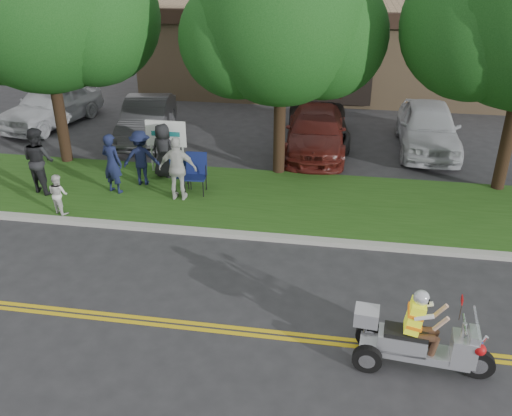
% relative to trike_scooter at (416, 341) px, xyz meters
% --- Properties ---
extents(ground, '(120.00, 120.00, 0.00)m').
position_rel_trike_scooter_xyz_m(ground, '(-3.87, 0.91, -0.54)').
color(ground, '#28282B').
rests_on(ground, ground).
extents(centerline_near, '(60.00, 0.10, 0.01)m').
position_rel_trike_scooter_xyz_m(centerline_near, '(-3.87, 0.33, -0.54)').
color(centerline_near, gold).
rests_on(centerline_near, ground).
extents(centerline_far, '(60.00, 0.10, 0.01)m').
position_rel_trike_scooter_xyz_m(centerline_far, '(-3.87, 0.49, -0.54)').
color(centerline_far, gold).
rests_on(centerline_far, ground).
extents(curb, '(60.00, 0.25, 0.12)m').
position_rel_trike_scooter_xyz_m(curb, '(-3.87, 3.96, -0.48)').
color(curb, '#A8A89E').
rests_on(curb, ground).
extents(grass_verge, '(60.00, 4.00, 0.10)m').
position_rel_trike_scooter_xyz_m(grass_verge, '(-3.87, 6.11, -0.49)').
color(grass_verge, '#204B14').
rests_on(grass_verge, ground).
extents(commercial_building, '(18.00, 8.20, 4.00)m').
position_rel_trike_scooter_xyz_m(commercial_building, '(-1.87, 19.89, 1.46)').
color(commercial_building, '#9E7F5B').
rests_on(commercial_building, ground).
extents(tree_left, '(6.62, 5.40, 7.78)m').
position_rel_trike_scooter_xyz_m(tree_left, '(-10.31, 7.95, 4.30)').
color(tree_left, '#332114').
rests_on(tree_left, ground).
extents(tree_mid, '(5.88, 4.80, 7.05)m').
position_rel_trike_scooter_xyz_m(tree_mid, '(-3.32, 8.15, 3.89)').
color(tree_mid, '#332114').
rests_on(tree_mid, ground).
extents(business_sign, '(1.25, 0.06, 1.75)m').
position_rel_trike_scooter_xyz_m(business_sign, '(-6.77, 7.51, 0.71)').
color(business_sign, silver).
rests_on(business_sign, ground).
extents(trike_scooter, '(2.39, 0.83, 1.56)m').
position_rel_trike_scooter_xyz_m(trike_scooter, '(0.00, 0.00, 0.00)').
color(trike_scooter, black).
rests_on(trike_scooter, ground).
extents(lawn_chair_a, '(0.64, 0.66, 1.14)m').
position_rel_trike_scooter_xyz_m(lawn_chair_a, '(-5.52, 6.24, 0.20)').
color(lawn_chair_a, black).
rests_on(lawn_chair_a, grass_verge).
extents(lawn_chair_b, '(0.72, 0.73, 0.99)m').
position_rel_trike_scooter_xyz_m(lawn_chair_b, '(-6.07, 6.46, 0.12)').
color(lawn_chair_b, black).
rests_on(lawn_chair_b, grass_verge).
extents(spectator_adult_left, '(0.73, 0.59, 1.74)m').
position_rel_trike_scooter_xyz_m(spectator_adult_left, '(-7.83, 5.83, 0.43)').
color(spectator_adult_left, '#151C3C').
rests_on(spectator_adult_left, grass_verge).
extents(spectator_adult_mid, '(1.13, 1.02, 1.90)m').
position_rel_trike_scooter_xyz_m(spectator_adult_mid, '(-9.88, 5.53, 0.51)').
color(spectator_adult_mid, black).
rests_on(spectator_adult_mid, grass_verge).
extents(spectator_adult_right, '(1.06, 0.45, 1.81)m').
position_rel_trike_scooter_xyz_m(spectator_adult_right, '(-5.86, 5.67, 0.46)').
color(spectator_adult_right, beige).
rests_on(spectator_adult_right, grass_verge).
extents(spectator_chair_a, '(1.16, 0.82, 1.64)m').
position_rel_trike_scooter_xyz_m(spectator_chair_a, '(-7.23, 6.50, 0.38)').
color(spectator_chair_a, '#141937').
rests_on(spectator_chair_a, grass_verge).
extents(spectator_chair_b, '(0.92, 0.72, 1.66)m').
position_rel_trike_scooter_xyz_m(spectator_chair_b, '(-6.77, 7.16, 0.39)').
color(spectator_chair_b, black).
rests_on(spectator_chair_b, grass_verge).
extents(child_right, '(0.66, 0.60, 1.09)m').
position_rel_trike_scooter_xyz_m(child_right, '(-8.73, 4.31, 0.11)').
color(child_right, silver).
rests_on(child_right, grass_verge).
extents(parked_car_far_left, '(2.90, 5.03, 1.61)m').
position_rel_trike_scooter_xyz_m(parked_car_far_left, '(-12.87, 11.71, 0.26)').
color(parked_car_far_left, '#B4B6BC').
rests_on(parked_car_far_left, ground).
extents(parked_car_left, '(2.30, 4.69, 1.48)m').
position_rel_trike_scooter_xyz_m(parked_car_left, '(-8.57, 10.73, 0.20)').
color(parked_car_left, '#343437').
rests_on(parked_car_left, ground).
extents(parked_car_mid, '(2.49, 4.74, 1.27)m').
position_rel_trike_scooter_xyz_m(parked_car_mid, '(-2.37, 11.39, 0.09)').
color(parked_car_mid, black).
rests_on(parked_car_mid, ground).
extents(parked_car_right, '(2.15, 5.00, 1.44)m').
position_rel_trike_scooter_xyz_m(parked_car_right, '(-2.38, 10.41, 0.17)').
color(parked_car_right, '#521813').
rests_on(parked_car_right, ground).
extents(parked_car_far_right, '(2.03, 4.88, 1.65)m').
position_rel_trike_scooter_xyz_m(parked_car_far_right, '(1.43, 11.17, 0.28)').
color(parked_car_far_right, '#BBBDC3').
rests_on(parked_car_far_right, ground).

